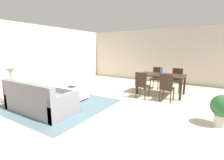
# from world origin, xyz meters

# --- Properties ---
(ground_plane) EXTENTS (10.80, 10.80, 0.00)m
(ground_plane) POSITION_xyz_m (0.00, 0.00, 0.00)
(ground_plane) COLOR beige
(wall_back) EXTENTS (9.00, 0.12, 2.70)m
(wall_back) POSITION_xyz_m (0.00, 5.00, 1.35)
(wall_back) COLOR beige
(wall_back) RESTS_ON ground_plane
(wall_left) EXTENTS (0.12, 11.00, 2.70)m
(wall_left) POSITION_xyz_m (-4.50, 0.50, 1.35)
(wall_left) COLOR beige
(wall_left) RESTS_ON ground_plane
(area_rug) EXTENTS (3.00, 2.80, 0.01)m
(area_rug) POSITION_xyz_m (-2.04, -0.26, 0.00)
(area_rug) COLOR slate
(area_rug) RESTS_ON ground_plane
(couch) EXTENTS (2.05, 0.92, 0.86)m
(couch) POSITION_xyz_m (-2.01, -0.94, 0.29)
(couch) COLOR gray
(couch) RESTS_ON ground_plane
(ottoman_table) EXTENTS (1.02, 0.56, 0.41)m
(ottoman_table) POSITION_xyz_m (-2.06, 0.36, 0.23)
(ottoman_table) COLOR silver
(ottoman_table) RESTS_ON ground_plane
(side_table) EXTENTS (0.40, 0.40, 0.59)m
(side_table) POSITION_xyz_m (-3.34, -0.94, 0.47)
(side_table) COLOR brown
(side_table) RESTS_ON ground_plane
(table_lamp) EXTENTS (0.26, 0.26, 0.53)m
(table_lamp) POSITION_xyz_m (-3.34, -0.94, 1.01)
(table_lamp) COLOR brown
(table_lamp) RESTS_ON side_table
(dining_table) EXTENTS (1.66, 0.97, 0.76)m
(dining_table) POSITION_xyz_m (0.35, 2.55, 0.67)
(dining_table) COLOR #332319
(dining_table) RESTS_ON ground_plane
(dining_chair_near_left) EXTENTS (0.42, 0.42, 0.92)m
(dining_chair_near_left) POSITION_xyz_m (-0.07, 1.68, 0.52)
(dining_chair_near_left) COLOR #332319
(dining_chair_near_left) RESTS_ON ground_plane
(dining_chair_near_right) EXTENTS (0.42, 0.42, 0.92)m
(dining_chair_near_right) POSITION_xyz_m (0.75, 1.74, 0.52)
(dining_chair_near_right) COLOR #332319
(dining_chair_near_right) RESTS_ON ground_plane
(dining_chair_far_left) EXTENTS (0.43, 0.43, 0.92)m
(dining_chair_far_left) POSITION_xyz_m (-0.06, 3.40, 0.52)
(dining_chair_far_left) COLOR #332319
(dining_chair_far_left) RESTS_ON ground_plane
(dining_chair_far_right) EXTENTS (0.42, 0.42, 0.92)m
(dining_chair_far_right) POSITION_xyz_m (0.76, 3.40, 0.52)
(dining_chair_far_right) COLOR #332319
(dining_chair_far_right) RESTS_ON ground_plane
(vase_centerpiece) EXTENTS (0.11, 0.11, 0.23)m
(vase_centerpiece) POSITION_xyz_m (0.36, 2.53, 0.88)
(vase_centerpiece) COLOR slate
(vase_centerpiece) RESTS_ON dining_table
(book_on_ottoman) EXTENTS (0.26, 0.20, 0.03)m
(book_on_ottoman) POSITION_xyz_m (-2.09, 0.37, 0.43)
(book_on_ottoman) COLOR #333338
(book_on_ottoman) RESTS_ON ottoman_table
(potted_plant) EXTENTS (0.49, 0.49, 0.71)m
(potted_plant) POSITION_xyz_m (2.20, 0.63, 0.42)
(potted_plant) COLOR beige
(potted_plant) RESTS_ON ground_plane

